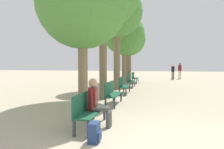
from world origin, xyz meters
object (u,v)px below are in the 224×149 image
person_seated (97,101)px  backpack (94,133)px  bench_row_4 (134,77)px  tree_row_3 (124,35)px  pedestrian_near (180,70)px  pedestrian_mid (173,71)px  tree_row_0 (82,3)px  tree_row_2 (117,13)px  bench_row_1 (112,92)px  tree_row_4 (128,40)px  bench_row_0 (88,108)px  bench_row_2 (123,84)px  bench_row_3 (130,80)px

person_seated → backpack: (0.24, -1.12, -0.46)m
bench_row_4 → person_seated: bearing=-89.0°
tree_row_3 → pedestrian_near: (4.87, 6.88, -2.88)m
bench_row_4 → pedestrian_mid: pedestrian_mid is taller
backpack → tree_row_3: bearing=95.2°
tree_row_3 → person_seated: (0.88, -11.14, -3.18)m
tree_row_0 → tree_row_2: bearing=90.0°
bench_row_1 → tree_row_0: size_ratio=0.32×
pedestrian_mid → tree_row_4: bearing=-141.1°
person_seated → tree_row_3: bearing=94.5°
bench_row_1 → person_seated: 3.11m
bench_row_1 → tree_row_0: (-0.65, -1.65, 3.13)m
backpack → tree_row_0: bearing=113.6°
bench_row_1 → tree_row_2: tree_row_2 is taller
tree_row_2 → person_seated: (0.88, -8.02, -4.12)m
bench_row_0 → tree_row_3: 11.73m
bench_row_2 → bench_row_4: size_ratio=1.00×
bench_row_2 → tree_row_2: 4.66m
tree_row_0 → tree_row_4: size_ratio=0.98×
tree_row_4 → pedestrian_near: tree_row_4 is taller
bench_row_2 → backpack: size_ratio=3.87×
bench_row_2 → person_seated: size_ratio=1.30×
bench_row_2 → tree_row_3: (-0.65, 4.86, 3.33)m
pedestrian_near → pedestrian_mid: pedestrian_near is taller
bench_row_2 → person_seated: 6.29m
bench_row_0 → tree_row_3: (-0.65, 11.23, 3.33)m
bench_row_4 → backpack: bearing=-88.0°
bench_row_4 → tree_row_4: size_ratio=0.31×
bench_row_0 → pedestrian_near: (4.22, 18.11, 0.45)m
tree_row_2 → person_seated: size_ratio=5.05×
person_seated → backpack: 1.24m
bench_row_0 → pedestrian_near: bearing=76.9°
tree_row_3 → person_seated: size_ratio=4.27×
bench_row_4 → tree_row_4: bearing=118.4°
tree_row_0 → bench_row_4: bearing=86.7°
tree_row_3 → backpack: bearing=-84.8°
bench_row_3 → backpack: 10.60m
bench_row_3 → tree_row_2: 4.56m
tree_row_2 → tree_row_4: (0.00, 5.84, -1.05)m
tree_row_4 → bench_row_2: bearing=-85.1°
bench_row_1 → person_seated: size_ratio=1.30×
bench_row_2 → bench_row_3: (0.00, 3.19, 0.00)m
tree_row_4 → backpack: bearing=-85.7°
bench_row_4 → tree_row_2: (-0.65, -4.64, 4.28)m
bench_row_3 → tree_row_3: (-0.65, 1.67, 3.33)m
bench_row_2 → tree_row_0: (-0.65, -4.83, 3.13)m
bench_row_4 → person_seated: size_ratio=1.30×
backpack → pedestrian_mid: (2.99, 18.29, 0.68)m
bench_row_0 → bench_row_3: (0.00, 9.56, 0.00)m
bench_row_0 → bench_row_2: same height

